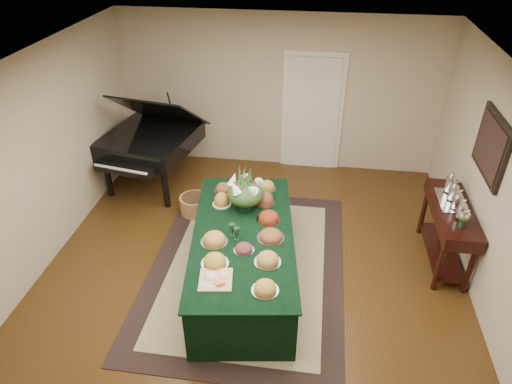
# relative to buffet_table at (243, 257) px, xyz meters

# --- Properties ---
(ground) EXTENTS (6.00, 6.00, 0.00)m
(ground) POSITION_rel_buffet_table_xyz_m (0.09, 0.19, -0.38)
(ground) COLOR black
(ground) RESTS_ON ground
(area_rug) EXTENTS (2.54, 3.56, 0.01)m
(area_rug) POSITION_rel_buffet_table_xyz_m (0.00, 0.24, -0.38)
(area_rug) COLOR black
(area_rug) RESTS_ON ground
(kitchen_doorway) EXTENTS (1.05, 0.07, 2.10)m
(kitchen_doorway) POSITION_rel_buffet_table_xyz_m (0.69, 3.16, 0.64)
(kitchen_doorway) COLOR white
(kitchen_doorway) RESTS_ON ground
(buffet_table) EXTENTS (1.57, 2.73, 0.76)m
(buffet_table) POSITION_rel_buffet_table_xyz_m (0.00, 0.00, 0.00)
(buffet_table) COLOR black
(buffet_table) RESTS_ON ground
(food_platters) EXTENTS (1.09, 2.22, 0.14)m
(food_platters) POSITION_rel_buffet_table_xyz_m (0.02, 0.17, 0.43)
(food_platters) COLOR silver
(food_platters) RESTS_ON buffet_table
(cutting_board) EXTENTS (0.40, 0.40, 0.10)m
(cutting_board) POSITION_rel_buffet_table_xyz_m (-0.15, -0.82, 0.41)
(cutting_board) COLOR tan
(cutting_board) RESTS_ON buffet_table
(green_goblets) EXTENTS (0.14, 0.14, 0.18)m
(green_goblets) POSITION_rel_buffet_table_xyz_m (-0.08, -0.10, 0.47)
(green_goblets) COLOR #14321F
(green_goblets) RESTS_ON buffet_table
(floral_centerpiece) EXTENTS (0.49, 0.49, 0.49)m
(floral_centerpiece) POSITION_rel_buffet_table_xyz_m (-0.06, 0.54, 0.66)
(floral_centerpiece) COLOR #14321F
(floral_centerpiece) RESTS_ON buffet_table
(grand_piano) EXTENTS (1.68, 1.81, 1.67)m
(grand_piano) POSITION_rel_buffet_table_xyz_m (-1.90, 2.12, 0.45)
(grand_piano) COLOR black
(grand_piano) RESTS_ON ground
(wicker_basket) EXTENTS (0.45, 0.45, 0.28)m
(wicker_basket) POSITION_rel_buffet_table_xyz_m (-1.02, 1.38, -0.24)
(wicker_basket) COLOR #94643B
(wicker_basket) RESTS_ON ground
(mahogany_sideboard) EXTENTS (0.45, 1.39, 0.87)m
(mahogany_sideboard) POSITION_rel_buffet_table_xyz_m (2.58, 0.77, 0.29)
(mahogany_sideboard) COLOR black
(mahogany_sideboard) RESTS_ON ground
(tea_service) EXTENTS (0.34, 0.74, 0.30)m
(tea_service) POSITION_rel_buffet_table_xyz_m (2.58, 0.88, 0.60)
(tea_service) COLOR silver
(tea_service) RESTS_ON mahogany_sideboard
(pink_bouquet) EXTENTS (0.16, 0.16, 0.21)m
(pink_bouquet) POSITION_rel_buffet_table_xyz_m (2.58, 0.36, 0.63)
(pink_bouquet) COLOR #14321F
(pink_bouquet) RESTS_ON mahogany_sideboard
(wall_painting) EXTENTS (0.05, 0.95, 0.75)m
(wall_painting) POSITION_rel_buffet_table_xyz_m (2.80, 0.77, 1.37)
(wall_painting) COLOR black
(wall_painting) RESTS_ON ground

